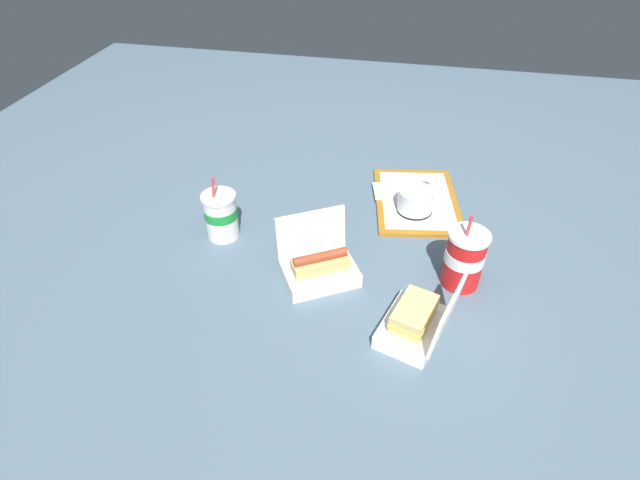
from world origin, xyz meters
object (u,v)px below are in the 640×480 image
food_tray (416,201)px  ketchup_cup (424,187)px  soda_cup_right (464,258)px  soda_cup_left (221,215)px  plastic_fork (439,193)px  clamshell_sandwich_center (416,322)px  clamshell_hotdog_left (319,266)px  cake_container (415,201)px

food_tray → ketchup_cup: ketchup_cup is taller
food_tray → soda_cup_right: (0.35, 0.13, 0.08)m
soda_cup_right → soda_cup_left: size_ratio=1.10×
food_tray → plastic_fork: 0.08m
plastic_fork → soda_cup_left: 0.71m
soda_cup_right → soda_cup_left: 0.69m
ketchup_cup → clamshell_sandwich_center: size_ratio=0.19×
ketchup_cup → soda_cup_right: 0.43m
food_tray → ketchup_cup: 0.06m
soda_cup_right → clamshell_hotdog_left: bearing=-81.2°
cake_container → clamshell_sandwich_center: 0.50m
clamshell_sandwich_center → soda_cup_left: 0.64m
ketchup_cup → soda_cup_left: soda_cup_left is taller
cake_container → soda_cup_right: (0.29, 0.14, 0.04)m
ketchup_cup → plastic_fork: ketchup_cup is taller
clamshell_sandwich_center → soda_cup_left: bearing=-115.1°
cake_container → clamshell_hotdog_left: 0.42m
soda_cup_right → soda_cup_left: bearing=-95.5°
plastic_fork → clamshell_hotdog_left: size_ratio=0.46×
food_tray → soda_cup_right: size_ratio=1.82×
soda_cup_left → clamshell_sandwich_center: bearing=64.9°
soda_cup_left → clamshell_hotdog_left: bearing=68.7°
clamshell_hotdog_left → clamshell_sandwich_center: clamshell_hotdog_left is taller
food_tray → clamshell_hotdog_left: bearing=-29.8°
clamshell_hotdog_left → ketchup_cup: bearing=151.4°
cake_container → plastic_fork: (-0.11, 0.08, -0.03)m
clamshell_sandwich_center → soda_cup_right: size_ratio=0.96×
clamshell_hotdog_left → clamshell_sandwich_center: size_ratio=1.12×
plastic_fork → clamshell_hotdog_left: bearing=-12.6°
ketchup_cup → clamshell_hotdog_left: clamshell_hotdog_left is taller
clamshell_hotdog_left → clamshell_sandwich_center: (0.15, 0.26, 0.00)m
clamshell_hotdog_left → clamshell_sandwich_center: bearing=60.5°
plastic_fork → soda_cup_right: soda_cup_right is taller
food_tray → soda_cup_left: size_ratio=2.01×
cake_container → clamshell_sandwich_center: size_ratio=0.53×
soda_cup_left → cake_container: bearing=112.3°
plastic_fork → clamshell_sandwich_center: 0.61m
ketchup_cup → clamshell_sandwich_center: 0.62m
ketchup_cup → clamshell_sandwich_center: clamshell_sandwich_center is taller
food_tray → soda_cup_right: 0.39m
food_tray → clamshell_sandwich_center: clamshell_sandwich_center is taller
soda_cup_right → soda_cup_left: (-0.07, -0.68, -0.01)m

